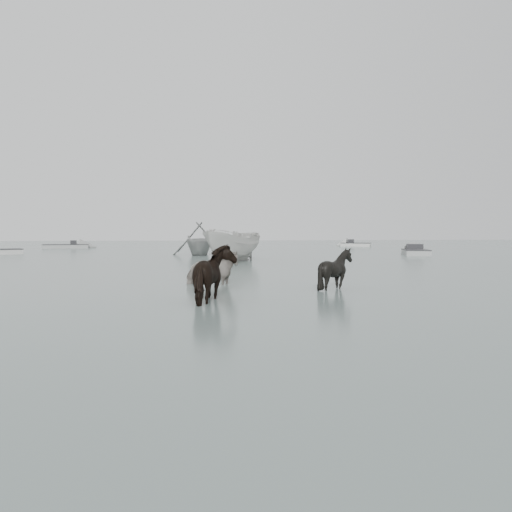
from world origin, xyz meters
The scene contains 10 objects.
ground centered at (0.00, 0.00, 0.00)m, with size 140.00×140.00×0.00m, color #556560.
pony_pinto centered at (-2.05, 3.17, 0.72)m, with size 0.78×1.71×1.44m, color black.
pony_dark centered at (-2.07, -0.46, 0.83)m, with size 1.65×1.41×1.66m, color black.
pony_black centered at (1.54, 1.62, 0.73)m, with size 1.17×1.32×1.45m, color black.
rowboat_trail centered at (-2.11, 22.08, 1.21)m, with size 3.97×4.60×2.43m, color gray.
boat_small centered at (-0.43, 14.45, 0.96)m, with size 1.87×4.96×1.92m, color beige.
skiff_port centered at (12.84, 20.35, 0.38)m, with size 4.42×1.60×0.75m, color #959895, non-canonical shape.
skiff_mid centered at (-1.09, 37.27, 0.38)m, with size 5.51×1.60×0.75m, color #A4A6A4, non-canonical shape.
skiff_star centered at (14.64, 38.47, 0.38)m, with size 4.24×1.60×0.75m, color beige, non-canonical shape.
skiff_far centered at (-14.60, 36.79, 0.38)m, with size 5.70×1.60×0.75m, color gray, non-canonical shape.
Camera 1 is at (-2.69, -12.69, 1.75)m, focal length 35.00 mm.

